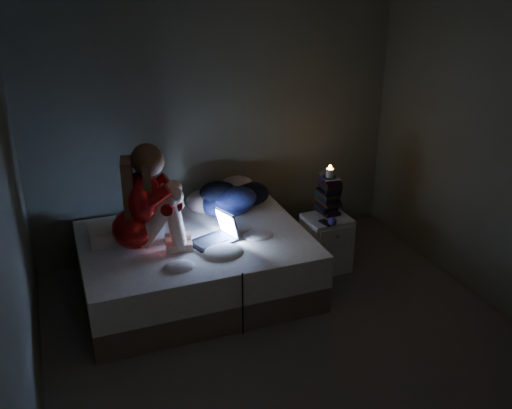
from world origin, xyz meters
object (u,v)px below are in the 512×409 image
woman (132,199)px  nightstand (326,243)px  bed (196,265)px  candle (330,173)px  laptop (212,228)px  phone (325,223)px

woman → nightstand: size_ratio=1.69×
bed → woman: size_ratio=2.12×
woman → candle: size_ratio=11.28×
woman → nightstand: (1.75, -0.01, -0.71)m
bed → nightstand: bearing=-1.7°
laptop → phone: 1.06m
bed → phone: (1.17, -0.15, 0.28)m
bed → laptop: size_ratio=5.09×
bed → laptop: 0.43m
bed → phone: phone is taller
woman → laptop: 0.70m
woman → phone: woman is taller
woman → phone: 1.73m
bed → candle: candle is taller
nightstand → phone: phone is taller
bed → nightstand: 1.25m
woman → laptop: bearing=0.2°
bed → phone: 1.21m
phone → candle: bearing=48.5°
laptop → candle: size_ratio=4.70×
nightstand → laptop: bearing=-176.9°
nightstand → candle: bearing=60.4°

